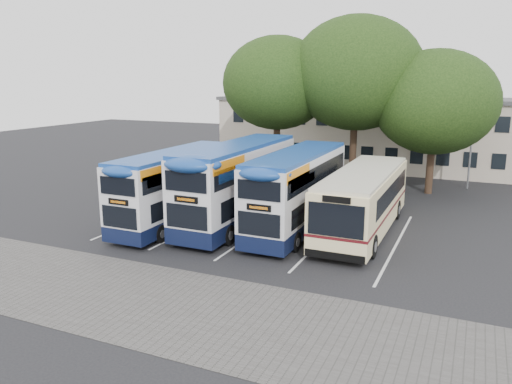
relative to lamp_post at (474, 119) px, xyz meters
The scene contains 12 objects.
ground 21.46m from the lamp_post, 106.72° to the right, with size 120.00×120.00×0.00m, color black.
paving_strip 26.71m from the lamp_post, 107.76° to the right, with size 40.00×6.00×0.01m, color #595654.
bay_lines 18.57m from the lamp_post, 123.08° to the right, with size 14.12×11.00×0.01m.
depot_building 9.43m from the lamp_post, 130.53° to the left, with size 32.40×8.40×6.20m.
lamp_post is the anchor object (origin of this frame).
tree_left 14.20m from the lamp_post, 164.57° to the right, with size 8.05×8.05×10.95m.
tree_mid 8.90m from the lamp_post, 161.13° to the right, with size 9.45×9.45×12.23m.
tree_right 3.83m from the lamp_post, 132.65° to the right, with size 8.28×8.28×9.83m.
bus_dd_left 21.82m from the lamp_post, 131.75° to the right, with size 2.35×9.69×4.04m.
bus_dd_mid 18.80m from the lamp_post, 127.41° to the right, with size 2.58×10.65×4.44m.
bus_dd_right 16.84m from the lamp_post, 118.74° to the right, with size 2.43×10.02×4.17m.
bus_single 14.62m from the lamp_post, 109.36° to the right, with size 2.79×10.97×3.27m.
Camera 1 is at (6.39, -18.71, 7.87)m, focal length 35.00 mm.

